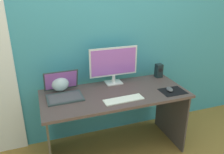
{
  "coord_description": "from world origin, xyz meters",
  "views": [
    {
      "loc": [
        -0.71,
        -1.94,
        1.72
      ],
      "look_at": [
        -0.04,
        -0.02,
        0.9
      ],
      "focal_mm": 36.18,
      "sensor_mm": 36.0,
      "label": 1
    }
  ],
  "objects_px": {
    "fishbowl": "(60,83)",
    "laptop": "(64,92)",
    "speaker_right": "(159,71)",
    "keyboard_external": "(124,100)",
    "mouse": "(170,89)",
    "monitor": "(114,64)"
  },
  "relations": [
    {
      "from": "fishbowl",
      "to": "laptop",
      "type": "bearing_deg",
      "value": -84.52
    },
    {
      "from": "speaker_right",
      "to": "fishbowl",
      "type": "distance_m",
      "value": 1.15
    },
    {
      "from": "laptop",
      "to": "keyboard_external",
      "type": "relative_size",
      "value": 0.9
    },
    {
      "from": "speaker_right",
      "to": "mouse",
      "type": "height_order",
      "value": "speaker_right"
    },
    {
      "from": "laptop",
      "to": "fishbowl",
      "type": "xyz_separation_m",
      "value": [
        -0.01,
        0.14,
        0.04
      ]
    },
    {
      "from": "laptop",
      "to": "fishbowl",
      "type": "distance_m",
      "value": 0.15
    },
    {
      "from": "speaker_right",
      "to": "mouse",
      "type": "relative_size",
      "value": 1.61
    },
    {
      "from": "monitor",
      "to": "speaker_right",
      "type": "xyz_separation_m",
      "value": [
        0.57,
        -0.01,
        -0.15
      ]
    },
    {
      "from": "speaker_right",
      "to": "keyboard_external",
      "type": "height_order",
      "value": "speaker_right"
    },
    {
      "from": "laptop",
      "to": "mouse",
      "type": "bearing_deg",
      "value": -13.3
    },
    {
      "from": "monitor",
      "to": "fishbowl",
      "type": "bearing_deg",
      "value": 179.81
    },
    {
      "from": "keyboard_external",
      "to": "mouse",
      "type": "distance_m",
      "value": 0.52
    },
    {
      "from": "speaker_right",
      "to": "laptop",
      "type": "relative_size",
      "value": 0.46
    },
    {
      "from": "monitor",
      "to": "laptop",
      "type": "xyz_separation_m",
      "value": [
        -0.57,
        -0.14,
        -0.18
      ]
    },
    {
      "from": "fishbowl",
      "to": "monitor",
      "type": "bearing_deg",
      "value": -0.19
    },
    {
      "from": "monitor",
      "to": "keyboard_external",
      "type": "distance_m",
      "value": 0.47
    },
    {
      "from": "laptop",
      "to": "mouse",
      "type": "xyz_separation_m",
      "value": [
        1.05,
        -0.25,
        -0.03
      ]
    },
    {
      "from": "fishbowl",
      "to": "mouse",
      "type": "relative_size",
      "value": 1.84
    },
    {
      "from": "fishbowl",
      "to": "mouse",
      "type": "distance_m",
      "value": 1.13
    },
    {
      "from": "monitor",
      "to": "speaker_right",
      "type": "relative_size",
      "value": 3.37
    },
    {
      "from": "monitor",
      "to": "fishbowl",
      "type": "relative_size",
      "value": 2.94
    },
    {
      "from": "speaker_right",
      "to": "fishbowl",
      "type": "relative_size",
      "value": 0.87
    }
  ]
}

